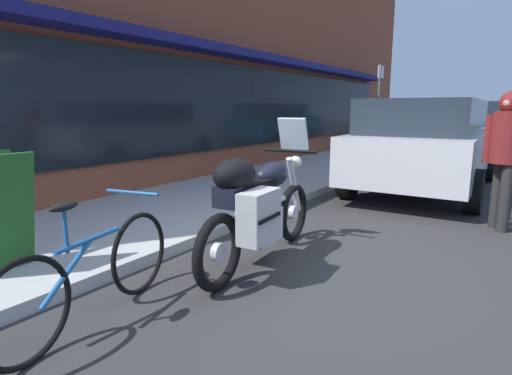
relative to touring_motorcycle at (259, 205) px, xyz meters
name	(u,v)px	position (x,y,z in m)	size (l,w,h in m)	color
ground_plane	(313,272)	(0.16, -0.51, -0.61)	(80.00, 80.00, 0.00)	#2F2F2F
storefront_building	(274,38)	(6.39, 3.65, 2.67)	(20.46, 0.90, 6.71)	brown
sidewalk_curb	(360,156)	(9.16, 2.19, -0.55)	(30.00, 2.61, 0.12)	#AFAFAF
touring_motorcycle	(259,205)	(0.00, 0.00, 0.00)	(2.20, 0.77, 1.41)	black
parked_bicycle	(91,274)	(-1.56, 0.39, -0.24)	(1.72, 0.54, 0.93)	black
parked_minivan	(427,142)	(4.97, -0.53, 0.28)	(4.96, 2.19, 1.66)	silver
pedestrian_walking	(507,144)	(2.70, -1.87, 0.47)	(0.50, 0.52, 1.72)	#272727
parking_sign_pole	(378,104)	(8.04, 1.37, 1.01)	(0.44, 0.07, 2.53)	#59595B
parked_car_down_block	(474,126)	(12.77, -0.50, 0.31)	(5.02, 2.33, 1.72)	#1E598C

